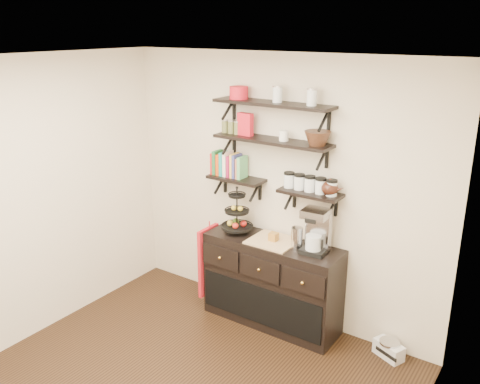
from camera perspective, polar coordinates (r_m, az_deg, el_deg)
name	(u,v)px	position (r m, az deg, el deg)	size (l,w,h in m)	color
ceiling	(147,62)	(3.45, -10.42, 14.16)	(3.50, 3.50, 0.02)	white
back_wall	(278,191)	(5.10, 4.26, 0.16)	(3.50, 0.02, 2.70)	beige
left_wall	(16,206)	(5.08, -23.81, -1.46)	(0.02, 3.50, 2.70)	beige
right_wall	(393,328)	(3.00, 16.84, -14.39)	(0.02, 3.50, 2.70)	beige
shelf_top	(273,104)	(4.79, 3.71, 9.83)	(1.20, 0.27, 0.23)	black
shelf_mid	(272,141)	(4.85, 3.62, 5.74)	(1.20, 0.27, 0.23)	black
shelf_low_left	(237,179)	(5.20, -0.38, 1.45)	(0.60, 0.25, 0.23)	black
shelf_low_right	(310,194)	(4.79, 7.91, -0.19)	(0.60, 0.25, 0.23)	black
cookbooks	(229,165)	(5.21, -1.20, 3.04)	(0.36, 0.15, 0.26)	red
glass_canisters	(310,185)	(4.77, 7.84, 0.82)	(0.54, 0.10, 0.13)	silver
sideboard	(272,282)	(5.23, 3.61, -10.09)	(1.40, 0.50, 0.92)	black
fruit_stand	(237,217)	(5.18, -0.31, -2.87)	(0.32, 0.32, 0.47)	black
candle	(274,237)	(5.00, 3.79, -5.02)	(0.08, 0.08, 0.08)	#986623
coffee_maker	(316,231)	(4.78, 8.56, -4.39)	(0.25, 0.24, 0.43)	black
thermal_carafe	(297,238)	(4.85, 6.40, -5.19)	(0.11, 0.11, 0.22)	silver
apron	(209,260)	(5.48, -3.54, -7.67)	(0.04, 0.32, 0.75)	#B1131C
radio	(389,349)	(5.09, 16.36, -16.57)	(0.31, 0.25, 0.17)	silver
recipe_box	(245,124)	(4.98, 0.59, 7.61)	(0.16, 0.06, 0.22)	red
walnut_bowl	(317,138)	(4.62, 8.69, 5.98)	(0.24, 0.24, 0.13)	black
ramekins	(284,136)	(4.77, 4.94, 6.32)	(0.09, 0.09, 0.10)	white
teapot	(330,187)	(4.68, 10.06, 0.56)	(0.21, 0.16, 0.16)	black
red_pot	(239,93)	(4.98, -0.14, 11.10)	(0.18, 0.18, 0.12)	red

